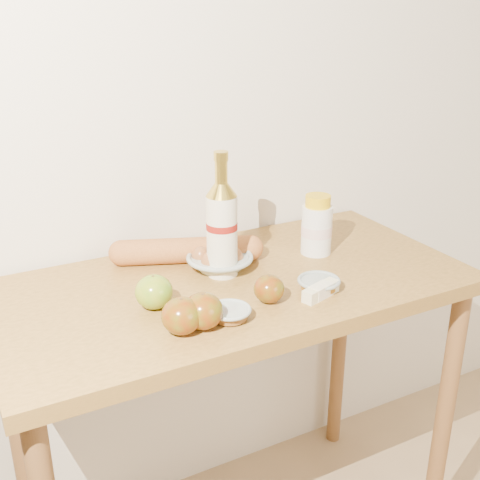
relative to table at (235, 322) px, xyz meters
name	(u,v)px	position (x,y,z in m)	size (l,w,h in m)	color
back_wall	(179,103)	(0.00, 0.33, 0.52)	(3.50, 0.02, 2.60)	beige
table	(235,322)	(0.00, 0.00, 0.00)	(1.20, 0.60, 0.90)	#A77A36
bourbon_bottle	(222,227)	(-0.01, 0.05, 0.26)	(0.10, 0.10, 0.32)	beige
cream_bottle	(317,227)	(0.28, 0.05, 0.20)	(0.09, 0.09, 0.17)	silver
egg_bowl	(219,260)	(0.00, 0.08, 0.15)	(0.19, 0.19, 0.06)	#96A39E
baguette	(187,250)	(-0.06, 0.16, 0.16)	(0.41, 0.22, 0.07)	#C6793C
apple_yellowgreen	(154,292)	(-0.23, -0.05, 0.16)	(0.09, 0.09, 0.08)	#9F9B1F
apple_redgreen_front	(203,311)	(-0.17, -0.18, 0.16)	(0.11, 0.11, 0.08)	#910F07
apple_redgreen_right	(269,289)	(0.02, -0.14, 0.16)	(0.09, 0.09, 0.07)	#8D0B07
sugar_bowl	(230,313)	(-0.10, -0.17, 0.14)	(0.11, 0.11, 0.03)	#97A49F
syrup_bowl	(319,284)	(0.16, -0.15, 0.14)	(0.14, 0.14, 0.03)	gray
butter_stick	(321,291)	(0.14, -0.18, 0.14)	(0.11, 0.06, 0.03)	beige
apple_extra	(182,316)	(-0.22, -0.18, 0.16)	(0.11, 0.11, 0.08)	#910F07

